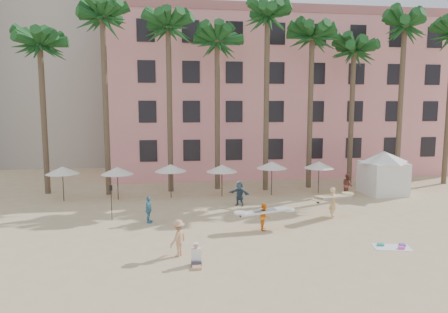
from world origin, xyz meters
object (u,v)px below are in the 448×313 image
cabana (383,169)px  carrier_white (265,215)px  carrier_yellow (333,201)px  pink_hotel (277,98)px

cabana → carrier_white: (-11.76, -8.04, -1.21)m
carrier_yellow → carrier_white: bearing=-159.0°
carrier_yellow → carrier_white: 5.29m
cabana → carrier_yellow: cabana is taller
pink_hotel → cabana: (5.07, -14.35, -5.93)m
pink_hotel → cabana: pink_hotel is taller
carrier_yellow → carrier_white: size_ratio=0.99×
cabana → carrier_white: bearing=-145.6°
pink_hotel → cabana: 16.33m
cabana → carrier_yellow: 9.23m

